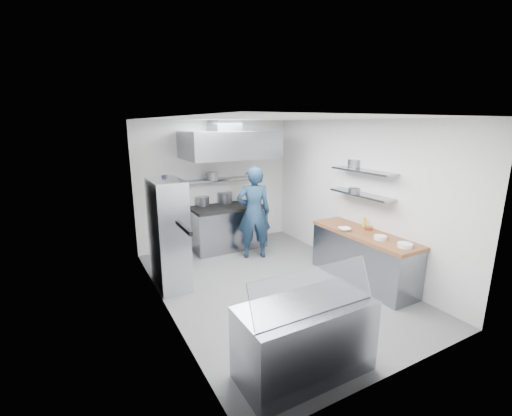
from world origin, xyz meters
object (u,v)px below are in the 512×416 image
display_case (305,339)px  wire_rack (169,234)px  gas_range (228,228)px  chef (254,213)px

display_case → wire_rack: bearing=104.2°
wire_rack → gas_range: bearing=37.4°
chef → wire_rack: bearing=34.2°
gas_range → chef: 0.96m
wire_rack → display_case: bearing=-75.8°
gas_range → wire_rack: 2.11m
chef → wire_rack: chef is taller
gas_range → wire_rack: (-1.63, -1.25, 0.48)m
gas_range → wire_rack: wire_rack is taller
chef → gas_range: bearing=-52.4°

